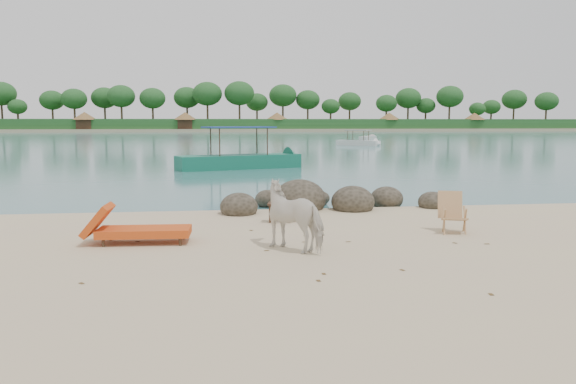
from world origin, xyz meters
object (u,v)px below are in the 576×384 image
object	(u,v)px
lounge_chair	(144,228)
boat_near	(239,134)
boulders	(321,202)
deck_chair	(455,214)
side_table	(280,214)
cow	(296,217)

from	to	relation	value
lounge_chair	boat_near	xyz separation A→B (m)	(2.63, 18.43, 1.45)
lounge_chair	boat_near	distance (m)	18.68
boulders	lounge_chair	world-z (taller)	boulders
deck_chair	boat_near	xyz separation A→B (m)	(-3.83, 18.27, 1.34)
boulders	side_table	bearing A→B (deg)	-124.18
cow	side_table	bearing A→B (deg)	-132.84
boulders	deck_chair	size ratio (longest dim) A/B	7.18
boulders	side_table	size ratio (longest dim) A/B	10.99
cow	deck_chair	size ratio (longest dim) A/B	1.72
deck_chair	lounge_chair	bearing A→B (deg)	-160.85
lounge_chair	cow	bearing A→B (deg)	-14.07
boulders	cow	bearing A→B (deg)	-106.11
cow	boat_near	world-z (taller)	boat_near
cow	boat_near	size ratio (longest dim) A/B	0.21
boulders	cow	xyz separation A→B (m)	(-1.40, -4.84, 0.43)
boulders	boat_near	xyz separation A→B (m)	(-1.66, 14.46, 1.58)
cow	side_table	distance (m)	2.84
side_table	lounge_chair	size ratio (longest dim) A/B	0.26
side_table	lounge_chair	bearing A→B (deg)	-135.07
cow	lounge_chair	size ratio (longest dim) A/B	0.68
deck_chair	boat_near	world-z (taller)	boat_near
lounge_chair	boat_near	world-z (taller)	boat_near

